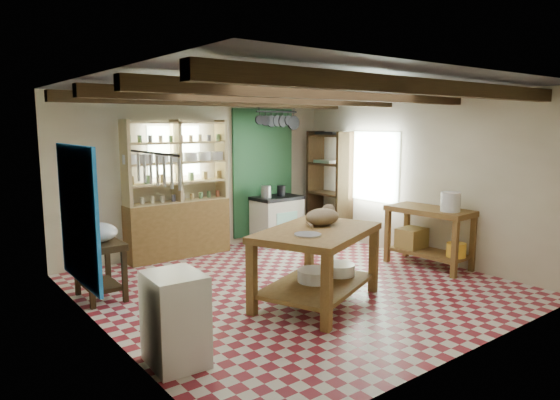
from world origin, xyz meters
TOP-DOWN VIEW (x-y plane):
  - floor at (0.00, 0.00)m, footprint 5.00×5.00m
  - ceiling at (0.00, 0.00)m, footprint 5.00×5.00m
  - wall_back at (0.00, 2.50)m, footprint 5.00×0.04m
  - wall_front at (0.00, -2.50)m, footprint 5.00×0.04m
  - wall_left at (-2.50, 0.00)m, footprint 0.04×5.00m
  - wall_right at (2.50, 0.00)m, footprint 0.04×5.00m
  - ceiling_beams at (0.00, 0.00)m, footprint 5.00×3.80m
  - blue_wall_patch at (-2.47, 0.90)m, footprint 0.04×1.40m
  - green_wall_patch at (1.25, 2.47)m, footprint 1.30×0.04m
  - window_back at (-0.50, 2.48)m, footprint 0.90×0.02m
  - window_right at (2.48, 1.00)m, footprint 0.02×1.30m
  - utensil_rail at (-2.44, -1.20)m, footprint 0.06×0.90m
  - pot_rack at (1.25, 2.05)m, footprint 0.86×0.12m
  - shelving_unit at (-0.55, 2.31)m, footprint 1.70×0.34m
  - tall_rack at (2.28, 1.80)m, footprint 0.40×0.86m
  - work_table at (-0.18, -0.63)m, footprint 1.87×1.59m
  - stove at (1.32, 2.15)m, footprint 0.88×0.61m
  - prep_table at (-2.20, 1.09)m, footprint 0.49×0.71m
  - white_cabinet at (-2.22, -1.03)m, footprint 0.50×0.58m
  - right_counter at (2.18, -0.50)m, footprint 0.71×1.29m
  - cat at (0.03, -0.48)m, footprint 0.57×0.54m
  - steel_tray at (-0.49, -0.81)m, footprint 0.40×0.40m
  - basin_large at (-0.16, -0.56)m, footprint 0.55×0.55m
  - basin_small at (0.27, -0.54)m, footprint 0.52×0.52m
  - kettle_left at (1.07, 2.14)m, footprint 0.19×0.19m
  - kettle_right at (1.42, 2.15)m, footprint 0.16×0.16m
  - enamel_bowl at (-2.20, 1.09)m, footprint 0.46×0.46m
  - white_bucket at (2.15, -0.85)m, footprint 0.30×0.30m
  - wicker_basket at (2.16, -0.20)m, footprint 0.45×0.37m
  - yellow_tub at (2.21, -0.95)m, footprint 0.29×0.29m

SIDE VIEW (x-z plane):
  - floor at x=0.00m, z-range -0.02..0.00m
  - basin_small at x=0.27m, z-range 0.24..0.38m
  - basin_large at x=-0.16m, z-range 0.24..0.38m
  - yellow_tub at x=2.21m, z-range 0.24..0.44m
  - prep_table at x=-2.20m, z-range 0.00..0.72m
  - wicker_basket at x=2.16m, z-range 0.24..0.54m
  - white_cabinet at x=-2.22m, z-range 0.00..0.83m
  - stove at x=1.32m, z-range 0.00..0.84m
  - right_counter at x=2.18m, z-range 0.00..0.89m
  - work_table at x=-0.18m, z-range 0.00..0.90m
  - enamel_bowl at x=-2.20m, z-range 0.72..0.94m
  - steel_tray at x=-0.49m, z-range 0.90..0.92m
  - kettle_right at x=1.42m, z-range 0.84..1.03m
  - kettle_left at x=1.07m, z-range 0.84..1.05m
  - tall_rack at x=2.28m, z-range 0.00..2.00m
  - cat at x=0.03m, z-range 0.90..1.11m
  - white_bucket at x=2.15m, z-range 0.89..1.17m
  - blue_wall_patch at x=-2.47m, z-range 0.30..1.90m
  - shelving_unit at x=-0.55m, z-range 0.00..2.20m
  - green_wall_patch at x=1.25m, z-range 0.10..2.40m
  - wall_back at x=0.00m, z-range 0.00..2.60m
  - wall_front at x=0.00m, z-range 0.00..2.60m
  - wall_left at x=-2.50m, z-range 0.00..2.60m
  - wall_right at x=2.50m, z-range 0.00..2.60m
  - window_right at x=2.48m, z-range 0.80..2.00m
  - window_back at x=-0.50m, z-range 1.30..2.10m
  - utensil_rail at x=-2.44m, z-range 1.64..1.92m
  - pot_rack at x=1.25m, z-range 2.00..2.36m
  - ceiling_beams at x=0.00m, z-range 2.40..2.56m
  - ceiling at x=0.00m, z-range 2.59..2.61m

